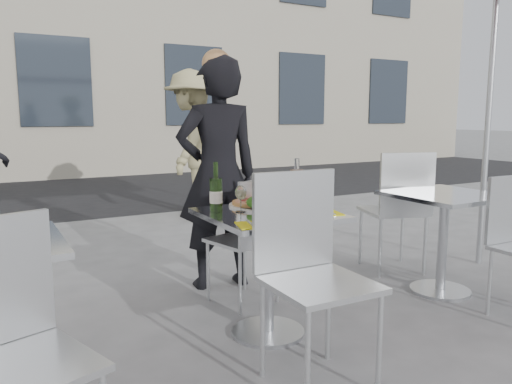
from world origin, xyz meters
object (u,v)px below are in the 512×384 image
side_chair_rfar (399,202)px  carafe (297,185)px  pizza_near (290,213)px  sugar_shaker (281,199)px  pedestrian_b (192,143)px  wine_bottle (216,193)px  pizza_far (257,203)px  chair_far (251,231)px  side_chair_lnear (7,334)px  napkin_right (324,213)px  napkin_left (255,224)px  woman_diner (218,174)px  main_table (268,247)px  salad_plate (259,204)px  side_table_right (444,221)px  wineglass_red_a (272,192)px  wineglass_red_b (291,190)px  wineglass_white_b (263,191)px  wineglass_white_a (241,194)px  chair_near (308,259)px

side_chair_rfar → carafe: bearing=32.7°
pizza_near → carafe: 0.41m
sugar_shaker → pedestrian_b: bearing=76.7°
wine_bottle → carafe: size_ratio=1.02×
pizza_far → chair_far: bearing=68.6°
side_chair_lnear → side_chair_rfar: bearing=2.8°
side_chair_rfar → carafe: (-1.24, -0.33, 0.26)m
side_chair_lnear → napkin_right: size_ratio=4.44×
pizza_near → napkin_left: (-0.30, -0.13, -0.01)m
woman_diner → pedestrian_b: (0.89, 2.76, 0.08)m
main_table → pedestrian_b: 3.87m
pizza_far → pizza_near: bearing=-86.4°
side_chair_rfar → salad_plate: size_ratio=4.64×
side_chair_lnear → woman_diner: 2.23m
side_table_right → pizza_near: pizza_near is taller
side_chair_lnear → carafe: (1.73, 0.82, 0.30)m
pizza_far → wineglass_red_a: wineglass_red_a is taller
main_table → side_chair_rfar: (1.55, 0.50, 0.07)m
main_table → pizza_near: pizza_near is taller
side_chair_lnear → pedestrian_b: (2.42, 4.36, 0.38)m
wineglass_red_b → salad_plate: bearing=172.1°
pizza_far → wineglass_white_b: 0.13m
main_table → wineglass_white_a: (-0.14, 0.09, 0.32)m
side_chair_rfar → salad_plate: (-1.55, -0.40, 0.18)m
chair_far → pedestrian_b: bearing=-118.5°
chair_far → pedestrian_b: size_ratio=0.47×
wine_bottle → napkin_right: size_ratio=1.36×
chair_far → woman_diner: size_ratio=0.51×
side_chair_lnear → pizza_near: 1.58m
side_table_right → wineglass_red_a: size_ratio=4.76×
pizza_near → wine_bottle: 0.45m
side_chair_lnear → pizza_far: size_ratio=2.76×
chair_far → wineglass_white_a: (-0.27, -0.37, 0.33)m
main_table → wine_bottle: (-0.27, 0.15, 0.32)m
woman_diner → wine_bottle: bearing=71.6°
salad_plate → main_table: bearing=-84.7°
main_table → wineglass_white_b: size_ratio=4.76×
pizza_far → salad_plate: bearing=-113.1°
salad_plate → wineglass_white_b: wineglass_white_b is taller
napkin_right → side_chair_lnear: bearing=-151.3°
pizza_near → sugar_shaker: 0.26m
napkin_left → side_chair_rfar: bearing=37.3°
side_table_right → carafe: carafe is taller
side_chair_rfar → chair_far: bearing=19.6°
wineglass_red_b → napkin_left: size_ratio=0.72×
carafe → chair_near: bearing=-119.6°
side_chair_lnear → salad_plate: size_ratio=4.37×
woman_diner → side_chair_rfar: bearing=169.5°
wineglass_white_a → side_chair_lnear: bearing=-150.1°
chair_far → wine_bottle: wine_bottle is taller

